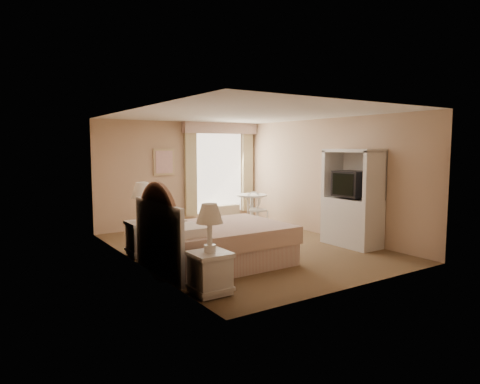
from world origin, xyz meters
TOP-DOWN VIEW (x-y plane):
  - room at (0.00, 0.00)m, footprint 4.21×5.51m
  - window at (1.05, 2.65)m, footprint 2.05×0.22m
  - framed_art at (-0.45, 2.71)m, footprint 0.52×0.04m
  - bed at (-1.12, -0.73)m, footprint 2.15×1.69m
  - nightstand_near at (-1.84, -1.93)m, footprint 0.48×0.48m
  - nightstand_far at (-1.84, 0.45)m, footprint 0.53×0.53m
  - round_table at (1.33, 1.67)m, footprint 0.73×0.73m
  - cafe_chair at (1.29, 1.44)m, footprint 0.45×0.45m
  - armoire at (1.81, -1.01)m, footprint 0.56×1.12m

SIDE VIEW (x-z plane):
  - bed at x=-1.12m, z-range -0.39..1.11m
  - nightstand_near at x=-1.84m, z-range -0.14..1.02m
  - nightstand_far at x=-1.84m, z-range -0.16..1.12m
  - cafe_chair at x=1.29m, z-range 0.07..0.93m
  - round_table at x=1.33m, z-range 0.13..0.90m
  - armoire at x=1.81m, z-range -0.16..1.70m
  - room at x=0.00m, z-range -0.01..2.50m
  - window at x=1.05m, z-range 0.09..2.60m
  - framed_art at x=-0.45m, z-range 1.24..1.86m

